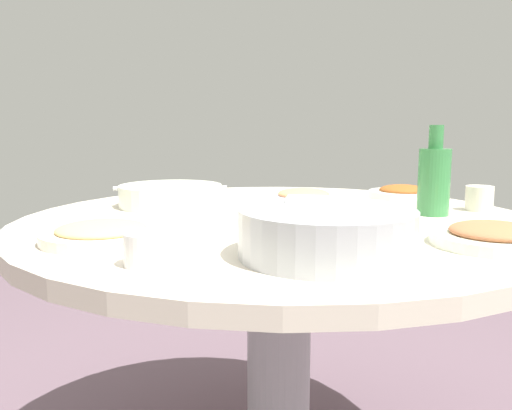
{
  "coord_description": "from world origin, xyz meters",
  "views": [
    {
      "loc": [
        -0.9,
        -0.88,
        0.98
      ],
      "look_at": [
        -0.07,
        0.0,
        0.79
      ],
      "focal_mm": 37.37,
      "sensor_mm": 36.0,
      "label": 1
    }
  ],
  "objects_px": {
    "soup_bowl": "(171,196)",
    "dish_stirfry": "(403,193)",
    "rice_bowl": "(327,232)",
    "tea_cup_far": "(479,198)",
    "dish_shrimp": "(303,197)",
    "dish_noodles": "(102,233)",
    "green_bottle": "(434,179)",
    "dish_tofu_braise": "(494,236)",
    "tea_cup_near": "(149,249)",
    "round_dining_table": "(279,282)"
  },
  "relations": [
    {
      "from": "soup_bowl",
      "to": "dish_stirfry",
      "type": "height_order",
      "value": "soup_bowl"
    },
    {
      "from": "soup_bowl",
      "to": "dish_shrimp",
      "type": "distance_m",
      "value": 0.37
    },
    {
      "from": "round_dining_table",
      "to": "green_bottle",
      "type": "height_order",
      "value": "green_bottle"
    },
    {
      "from": "round_dining_table",
      "to": "tea_cup_far",
      "type": "bearing_deg",
      "value": -31.33
    },
    {
      "from": "dish_noodles",
      "to": "tea_cup_near",
      "type": "xyz_separation_m",
      "value": [
        -0.03,
        -0.21,
        0.01
      ]
    },
    {
      "from": "rice_bowl",
      "to": "dish_tofu_braise",
      "type": "bearing_deg",
      "value": -28.05
    },
    {
      "from": "dish_stirfry",
      "to": "tea_cup_near",
      "type": "xyz_separation_m",
      "value": [
        -0.95,
        -0.13,
        0.01
      ]
    },
    {
      "from": "round_dining_table",
      "to": "tea_cup_far",
      "type": "distance_m",
      "value": 0.57
    },
    {
      "from": "dish_noodles",
      "to": "green_bottle",
      "type": "distance_m",
      "value": 0.8
    },
    {
      "from": "dish_stirfry",
      "to": "tea_cup_near",
      "type": "bearing_deg",
      "value": -172.39
    },
    {
      "from": "dish_noodles",
      "to": "green_bottle",
      "type": "relative_size",
      "value": 1.05
    },
    {
      "from": "rice_bowl",
      "to": "tea_cup_far",
      "type": "xyz_separation_m",
      "value": [
        0.66,
        0.04,
        -0.01
      ]
    },
    {
      "from": "soup_bowl",
      "to": "dish_stirfry",
      "type": "xyz_separation_m",
      "value": [
        0.57,
        -0.37,
        -0.01
      ]
    },
    {
      "from": "soup_bowl",
      "to": "tea_cup_far",
      "type": "distance_m",
      "value": 0.82
    },
    {
      "from": "dish_shrimp",
      "to": "dish_noodles",
      "type": "relative_size",
      "value": 0.94
    },
    {
      "from": "dish_tofu_braise",
      "to": "green_bottle",
      "type": "xyz_separation_m",
      "value": [
        0.22,
        0.25,
        0.07
      ]
    },
    {
      "from": "green_bottle",
      "to": "round_dining_table",
      "type": "bearing_deg",
      "value": 143.58
    },
    {
      "from": "dish_shrimp",
      "to": "dish_tofu_braise",
      "type": "bearing_deg",
      "value": -102.94
    },
    {
      "from": "soup_bowl",
      "to": "dish_tofu_braise",
      "type": "xyz_separation_m",
      "value": [
        0.18,
        -0.81,
        -0.01
      ]
    },
    {
      "from": "soup_bowl",
      "to": "dish_stirfry",
      "type": "relative_size",
      "value": 1.39
    },
    {
      "from": "dish_stirfry",
      "to": "tea_cup_far",
      "type": "distance_m",
      "value": 0.25
    },
    {
      "from": "dish_shrimp",
      "to": "dish_noodles",
      "type": "distance_m",
      "value": 0.66
    },
    {
      "from": "dish_stirfry",
      "to": "dish_shrimp",
      "type": "height_order",
      "value": "dish_stirfry"
    },
    {
      "from": "round_dining_table",
      "to": "rice_bowl",
      "type": "distance_m",
      "value": 0.43
    },
    {
      "from": "rice_bowl",
      "to": "dish_stirfry",
      "type": "distance_m",
      "value": 0.75
    },
    {
      "from": "dish_noodles",
      "to": "round_dining_table",
      "type": "bearing_deg",
      "value": -6.67
    },
    {
      "from": "dish_noodles",
      "to": "dish_shrimp",
      "type": "bearing_deg",
      "value": 6.6
    },
    {
      "from": "dish_shrimp",
      "to": "tea_cup_far",
      "type": "relative_size",
      "value": 3.13
    },
    {
      "from": "rice_bowl",
      "to": "soup_bowl",
      "type": "relative_size",
      "value": 1.08
    },
    {
      "from": "dish_noodles",
      "to": "green_bottle",
      "type": "height_order",
      "value": "green_bottle"
    },
    {
      "from": "rice_bowl",
      "to": "green_bottle",
      "type": "distance_m",
      "value": 0.53
    },
    {
      "from": "round_dining_table",
      "to": "dish_stirfry",
      "type": "relative_size",
      "value": 6.2
    },
    {
      "from": "tea_cup_near",
      "to": "tea_cup_far",
      "type": "distance_m",
      "value": 0.92
    },
    {
      "from": "dish_shrimp",
      "to": "dish_stirfry",
      "type": "bearing_deg",
      "value": -31.65
    },
    {
      "from": "dish_stirfry",
      "to": "tea_cup_near",
      "type": "relative_size",
      "value": 2.54
    },
    {
      "from": "round_dining_table",
      "to": "soup_bowl",
      "type": "xyz_separation_m",
      "value": [
        -0.09,
        0.33,
        0.19
      ]
    },
    {
      "from": "tea_cup_near",
      "to": "tea_cup_far",
      "type": "height_order",
      "value": "tea_cup_far"
    },
    {
      "from": "round_dining_table",
      "to": "dish_noodles",
      "type": "relative_size",
      "value": 5.38
    },
    {
      "from": "round_dining_table",
      "to": "dish_shrimp",
      "type": "xyz_separation_m",
      "value": [
        0.23,
        0.13,
        0.18
      ]
    },
    {
      "from": "round_dining_table",
      "to": "dish_stirfry",
      "type": "bearing_deg",
      "value": -3.95
    },
    {
      "from": "dish_noodles",
      "to": "dish_stirfry",
      "type": "bearing_deg",
      "value": -5.24
    },
    {
      "from": "round_dining_table",
      "to": "soup_bowl",
      "type": "relative_size",
      "value": 4.46
    },
    {
      "from": "soup_bowl",
      "to": "dish_noodles",
      "type": "xyz_separation_m",
      "value": [
        -0.35,
        -0.28,
        -0.01
      ]
    },
    {
      "from": "dish_shrimp",
      "to": "dish_noodles",
      "type": "xyz_separation_m",
      "value": [
        -0.66,
        -0.08,
        0.0
      ]
    },
    {
      "from": "dish_tofu_braise",
      "to": "tea_cup_far",
      "type": "height_order",
      "value": "tea_cup_far"
    },
    {
      "from": "tea_cup_near",
      "to": "dish_noodles",
      "type": "bearing_deg",
      "value": 83.13
    },
    {
      "from": "soup_bowl",
      "to": "dish_noodles",
      "type": "height_order",
      "value": "soup_bowl"
    },
    {
      "from": "round_dining_table",
      "to": "dish_tofu_braise",
      "type": "xyz_separation_m",
      "value": [
        0.09,
        -0.48,
        0.18
      ]
    },
    {
      "from": "green_bottle",
      "to": "soup_bowl",
      "type": "bearing_deg",
      "value": 125.39
    },
    {
      "from": "rice_bowl",
      "to": "dish_stirfry",
      "type": "relative_size",
      "value": 1.5
    }
  ]
}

